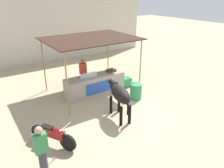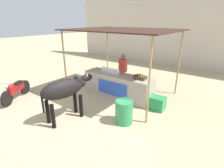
{
  "view_description": "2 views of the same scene",
  "coord_description": "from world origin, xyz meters",
  "px_view_note": "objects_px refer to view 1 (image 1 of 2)",
  "views": [
    {
      "loc": [
        -4.81,
        -6.48,
        4.73
      ],
      "look_at": [
        -0.0,
        0.69,
        1.05
      ],
      "focal_mm": 35.0,
      "sensor_mm": 36.0,
      "label": 1
    },
    {
      "loc": [
        3.86,
        -3.45,
        3.09
      ],
      "look_at": [
        0.4,
        1.24,
        0.93
      ],
      "focal_mm": 28.0,
      "sensor_mm": 36.0,
      "label": 2
    }
  ],
  "objects_px": {
    "vendor_behind_counter": "(83,74)",
    "passerby_on_street": "(42,153)",
    "cooler_box": "(125,82)",
    "water_barrel": "(136,91)",
    "stall_counter": "(95,85)",
    "fruit_crate": "(111,70)",
    "motorcycle_parked": "(53,134)",
    "cow": "(119,94)"
  },
  "relations": [
    {
      "from": "cooler_box",
      "to": "cow",
      "type": "bearing_deg",
      "value": -131.22
    },
    {
      "from": "fruit_crate",
      "to": "cooler_box",
      "type": "bearing_deg",
      "value": -10.41
    },
    {
      "from": "stall_counter",
      "to": "cooler_box",
      "type": "height_order",
      "value": "stall_counter"
    },
    {
      "from": "cooler_box",
      "to": "motorcycle_parked",
      "type": "relative_size",
      "value": 0.38
    },
    {
      "from": "fruit_crate",
      "to": "cow",
      "type": "distance_m",
      "value": 2.83
    },
    {
      "from": "cooler_box",
      "to": "passerby_on_street",
      "type": "height_order",
      "value": "passerby_on_street"
    },
    {
      "from": "stall_counter",
      "to": "cooler_box",
      "type": "distance_m",
      "value": 1.8
    },
    {
      "from": "fruit_crate",
      "to": "vendor_behind_counter",
      "type": "relative_size",
      "value": 0.27
    },
    {
      "from": "passerby_on_street",
      "to": "motorcycle_parked",
      "type": "bearing_deg",
      "value": 60.12
    },
    {
      "from": "vendor_behind_counter",
      "to": "motorcycle_parked",
      "type": "bearing_deg",
      "value": -129.75
    },
    {
      "from": "vendor_behind_counter",
      "to": "passerby_on_street",
      "type": "distance_m",
      "value": 5.86
    },
    {
      "from": "stall_counter",
      "to": "motorcycle_parked",
      "type": "distance_m",
      "value": 4.14
    },
    {
      "from": "stall_counter",
      "to": "water_barrel",
      "type": "xyz_separation_m",
      "value": [
        1.32,
        -1.56,
        -0.1
      ]
    },
    {
      "from": "cooler_box",
      "to": "motorcycle_parked",
      "type": "bearing_deg",
      "value": -151.98
    },
    {
      "from": "stall_counter",
      "to": "cow",
      "type": "relative_size",
      "value": 1.62
    },
    {
      "from": "motorcycle_parked",
      "to": "water_barrel",
      "type": "bearing_deg",
      "value": 14.54
    },
    {
      "from": "water_barrel",
      "to": "cooler_box",
      "type": "bearing_deg",
      "value": 72.26
    },
    {
      "from": "water_barrel",
      "to": "fruit_crate",
      "type": "bearing_deg",
      "value": 101.43
    },
    {
      "from": "water_barrel",
      "to": "cow",
      "type": "relative_size",
      "value": 0.41
    },
    {
      "from": "stall_counter",
      "to": "cow",
      "type": "height_order",
      "value": "cow"
    },
    {
      "from": "vendor_behind_counter",
      "to": "cow",
      "type": "xyz_separation_m",
      "value": [
        -0.05,
        -3.23,
        0.18
      ]
    },
    {
      "from": "motorcycle_parked",
      "to": "passerby_on_street",
      "type": "xyz_separation_m",
      "value": [
        -0.68,
        -1.19,
        0.42
      ]
    },
    {
      "from": "stall_counter",
      "to": "cooler_box",
      "type": "bearing_deg",
      "value": -3.12
    },
    {
      "from": "water_barrel",
      "to": "vendor_behind_counter",
      "type": "bearing_deg",
      "value": 124.06
    },
    {
      "from": "cooler_box",
      "to": "passerby_on_street",
      "type": "relative_size",
      "value": 0.36
    },
    {
      "from": "fruit_crate",
      "to": "vendor_behind_counter",
      "type": "height_order",
      "value": "vendor_behind_counter"
    },
    {
      "from": "stall_counter",
      "to": "cow",
      "type": "xyz_separation_m",
      "value": [
        -0.3,
        -2.47,
        0.55
      ]
    },
    {
      "from": "vendor_behind_counter",
      "to": "motorcycle_parked",
      "type": "xyz_separation_m",
      "value": [
        -2.88,
        -3.46,
        -0.42
      ]
    },
    {
      "from": "vendor_behind_counter",
      "to": "water_barrel",
      "type": "distance_m",
      "value": 2.83
    },
    {
      "from": "vendor_behind_counter",
      "to": "passerby_on_street",
      "type": "relative_size",
      "value": 1.0
    },
    {
      "from": "stall_counter",
      "to": "cooler_box",
      "type": "xyz_separation_m",
      "value": [
        1.78,
        -0.1,
        -0.24
      ]
    },
    {
      "from": "stall_counter",
      "to": "motorcycle_parked",
      "type": "height_order",
      "value": "stall_counter"
    },
    {
      "from": "vendor_behind_counter",
      "to": "cooler_box",
      "type": "height_order",
      "value": "vendor_behind_counter"
    },
    {
      "from": "cooler_box",
      "to": "water_barrel",
      "type": "height_order",
      "value": "water_barrel"
    },
    {
      "from": "fruit_crate",
      "to": "cooler_box",
      "type": "height_order",
      "value": "fruit_crate"
    },
    {
      "from": "fruit_crate",
      "to": "passerby_on_street",
      "type": "distance_m",
      "value": 6.22
    },
    {
      "from": "cow",
      "to": "cooler_box",
      "type": "bearing_deg",
      "value": 48.78
    },
    {
      "from": "cooler_box",
      "to": "vendor_behind_counter",
      "type": "bearing_deg",
      "value": 157.27
    },
    {
      "from": "cow",
      "to": "motorcycle_parked",
      "type": "relative_size",
      "value": 1.16
    },
    {
      "from": "fruit_crate",
      "to": "water_barrel",
      "type": "relative_size",
      "value": 0.58
    },
    {
      "from": "stall_counter",
      "to": "passerby_on_street",
      "type": "xyz_separation_m",
      "value": [
        -3.81,
        -3.9,
        0.37
      ]
    },
    {
      "from": "water_barrel",
      "to": "cow",
      "type": "height_order",
      "value": "cow"
    }
  ]
}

